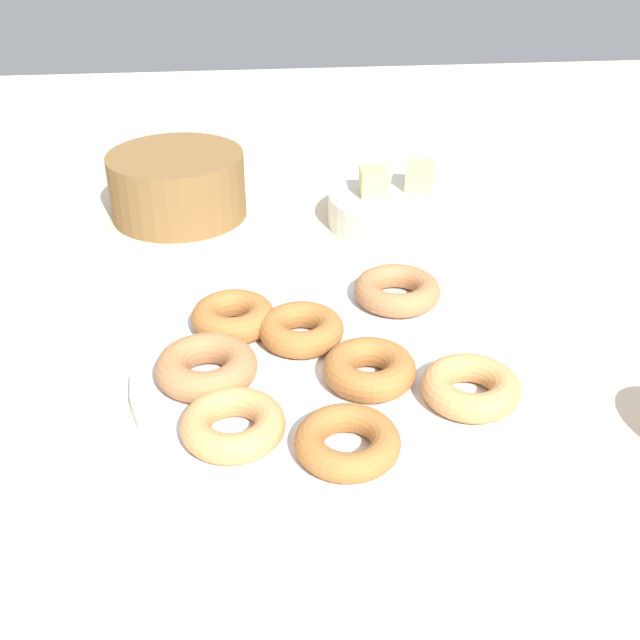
{
  "coord_description": "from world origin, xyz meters",
  "views": [
    {
      "loc": [
        -0.06,
        -0.6,
        0.44
      ],
      "look_at": [
        0.0,
        0.03,
        0.05
      ],
      "focal_mm": 43.26,
      "sensor_mm": 36.0,
      "label": 1
    }
  ],
  "objects_px": {
    "fruit_bowl": "(397,209)",
    "donut_3": "(348,442)",
    "donut_7": "(233,317)",
    "donut_0": "(397,290)",
    "melon_chunk_left": "(374,182)",
    "basket": "(178,185)",
    "donut_5": "(206,367)",
    "donut_4": "(471,387)",
    "donut_plate": "(323,370)",
    "donut_6": "(301,329)",
    "donut_1": "(369,369)",
    "melon_chunk_right": "(420,176)",
    "donut_2": "(233,424)"
  },
  "relations": [
    {
      "from": "donut_plate",
      "to": "melon_chunk_right",
      "type": "xyz_separation_m",
      "value": [
        0.17,
        0.36,
        0.05
      ]
    },
    {
      "from": "donut_plate",
      "to": "melon_chunk_right",
      "type": "distance_m",
      "value": 0.4
    },
    {
      "from": "donut_0",
      "to": "basket",
      "type": "xyz_separation_m",
      "value": [
        -0.25,
        0.29,
        0.02
      ]
    },
    {
      "from": "donut_0",
      "to": "donut_5",
      "type": "distance_m",
      "value": 0.24
    },
    {
      "from": "donut_0",
      "to": "donut_1",
      "type": "xyz_separation_m",
      "value": [
        -0.05,
        -0.14,
        0.0
      ]
    },
    {
      "from": "donut_7",
      "to": "melon_chunk_left",
      "type": "xyz_separation_m",
      "value": [
        0.19,
        0.27,
        0.03
      ]
    },
    {
      "from": "donut_plate",
      "to": "donut_1",
      "type": "relative_size",
      "value": 4.24
    },
    {
      "from": "donut_1",
      "to": "melon_chunk_left",
      "type": "bearing_deg",
      "value": 80.41
    },
    {
      "from": "donut_1",
      "to": "donut_3",
      "type": "height_order",
      "value": "donut_1"
    },
    {
      "from": "donut_6",
      "to": "basket",
      "type": "relative_size",
      "value": 0.46
    },
    {
      "from": "donut_plate",
      "to": "melon_chunk_right",
      "type": "relative_size",
      "value": 10.07
    },
    {
      "from": "donut_plate",
      "to": "donut_3",
      "type": "xyz_separation_m",
      "value": [
        0.01,
        -0.13,
        0.02
      ]
    },
    {
      "from": "donut_3",
      "to": "basket",
      "type": "height_order",
      "value": "basket"
    },
    {
      "from": "donut_0",
      "to": "basket",
      "type": "distance_m",
      "value": 0.38
    },
    {
      "from": "basket",
      "to": "donut_5",
      "type": "bearing_deg",
      "value": -83.38
    },
    {
      "from": "donut_4",
      "to": "donut_3",
      "type": "bearing_deg",
      "value": -152.83
    },
    {
      "from": "donut_4",
      "to": "basket",
      "type": "height_order",
      "value": "basket"
    },
    {
      "from": "donut_4",
      "to": "fruit_bowl",
      "type": "distance_m",
      "value": 0.41
    },
    {
      "from": "donut_3",
      "to": "donut_5",
      "type": "xyz_separation_m",
      "value": [
        -0.12,
        0.11,
        0.0
      ]
    },
    {
      "from": "donut_plate",
      "to": "fruit_bowl",
      "type": "bearing_deg",
      "value": 68.53
    },
    {
      "from": "donut_4",
      "to": "donut_2",
      "type": "bearing_deg",
      "value": -171.81
    },
    {
      "from": "donut_4",
      "to": "donut_7",
      "type": "distance_m",
      "value": 0.25
    },
    {
      "from": "donut_6",
      "to": "fruit_bowl",
      "type": "height_order",
      "value": "same"
    },
    {
      "from": "donut_6",
      "to": "donut_7",
      "type": "xyz_separation_m",
      "value": [
        -0.07,
        0.03,
        0.0
      ]
    },
    {
      "from": "donut_plate",
      "to": "melon_chunk_left",
      "type": "height_order",
      "value": "melon_chunk_left"
    },
    {
      "from": "donut_4",
      "to": "melon_chunk_right",
      "type": "distance_m",
      "value": 0.43
    },
    {
      "from": "donut_plate",
      "to": "donut_3",
      "type": "bearing_deg",
      "value": -87.21
    },
    {
      "from": "donut_1",
      "to": "melon_chunk_right",
      "type": "bearing_deg",
      "value": 71.83
    },
    {
      "from": "donut_3",
      "to": "donut_7",
      "type": "bearing_deg",
      "value": 114.37
    },
    {
      "from": "donut_2",
      "to": "melon_chunk_left",
      "type": "xyz_separation_m",
      "value": [
        0.19,
        0.44,
        0.03
      ]
    },
    {
      "from": "donut_4",
      "to": "fruit_bowl",
      "type": "relative_size",
      "value": 0.48
    },
    {
      "from": "donut_6",
      "to": "fruit_bowl",
      "type": "distance_m",
      "value": 0.34
    },
    {
      "from": "fruit_bowl",
      "to": "melon_chunk_right",
      "type": "relative_size",
      "value": 5.09
    },
    {
      "from": "donut_0",
      "to": "melon_chunk_left",
      "type": "xyz_separation_m",
      "value": [
        0.01,
        0.23,
        0.03
      ]
    },
    {
      "from": "donut_7",
      "to": "donut_0",
      "type": "bearing_deg",
      "value": 12.43
    },
    {
      "from": "donut_5",
      "to": "donut_7",
      "type": "distance_m",
      "value": 0.09
    },
    {
      "from": "donut_0",
      "to": "donut_6",
      "type": "bearing_deg",
      "value": -147.77
    },
    {
      "from": "donut_3",
      "to": "melon_chunk_left",
      "type": "bearing_deg",
      "value": 78.47
    },
    {
      "from": "fruit_bowl",
      "to": "donut_3",
      "type": "bearing_deg",
      "value": -105.23
    },
    {
      "from": "donut_plate",
      "to": "donut_5",
      "type": "xyz_separation_m",
      "value": [
        -0.11,
        -0.02,
        0.02
      ]
    },
    {
      "from": "donut_5",
      "to": "fruit_bowl",
      "type": "relative_size",
      "value": 0.51
    },
    {
      "from": "melon_chunk_left",
      "to": "melon_chunk_right",
      "type": "distance_m",
      "value": 0.07
    },
    {
      "from": "donut_2",
      "to": "donut_6",
      "type": "distance_m",
      "value": 0.16
    },
    {
      "from": "donut_1",
      "to": "donut_2",
      "type": "relative_size",
      "value": 0.97
    },
    {
      "from": "melon_chunk_left",
      "to": "melon_chunk_right",
      "type": "relative_size",
      "value": 1.0
    },
    {
      "from": "donut_2",
      "to": "melon_chunk_right",
      "type": "bearing_deg",
      "value": 61.01
    },
    {
      "from": "basket",
      "to": "melon_chunk_left",
      "type": "height_order",
      "value": "basket"
    },
    {
      "from": "fruit_bowl",
      "to": "melon_chunk_right",
      "type": "bearing_deg",
      "value": 23.2
    },
    {
      "from": "fruit_bowl",
      "to": "melon_chunk_right",
      "type": "distance_m",
      "value": 0.05
    },
    {
      "from": "melon_chunk_right",
      "to": "donut_2",
      "type": "bearing_deg",
      "value": -118.99
    }
  ]
}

